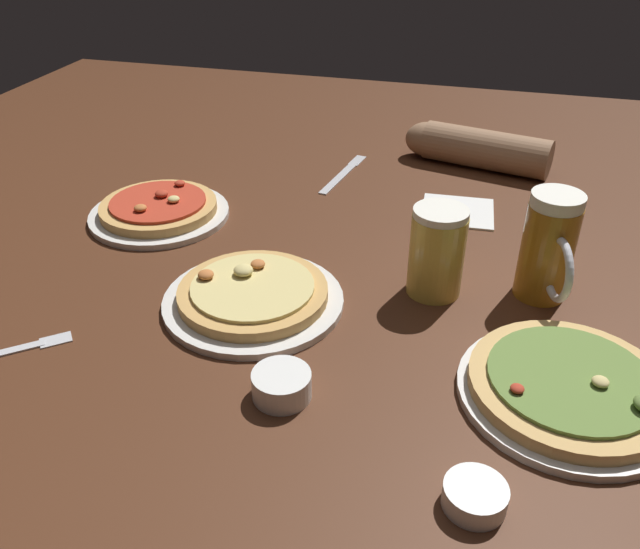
% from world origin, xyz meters
% --- Properties ---
extents(ground_plane, '(2.40, 2.40, 0.03)m').
position_xyz_m(ground_plane, '(0.00, 0.00, -0.01)').
color(ground_plane, '#4C2816').
extents(pizza_plate_near, '(0.28, 0.28, 0.05)m').
position_xyz_m(pizza_plate_near, '(-0.09, -0.08, 0.02)').
color(pizza_plate_near, silver).
rests_on(pizza_plate_near, ground_plane).
extents(pizza_plate_far, '(0.27, 0.27, 0.05)m').
position_xyz_m(pizza_plate_far, '(-0.37, 0.15, 0.02)').
color(pizza_plate_far, silver).
rests_on(pizza_plate_far, ground_plane).
extents(pizza_plate_side, '(0.28, 0.28, 0.05)m').
position_xyz_m(pizza_plate_side, '(0.38, -0.17, 0.02)').
color(pizza_plate_side, silver).
rests_on(pizza_plate_side, ground_plane).
extents(beer_mug_dark, '(0.09, 0.14, 0.15)m').
position_xyz_m(beer_mug_dark, '(0.18, 0.04, 0.07)').
color(beer_mug_dark, gold).
rests_on(beer_mug_dark, ground_plane).
extents(beer_mug_amber, '(0.08, 0.14, 0.18)m').
position_xyz_m(beer_mug_amber, '(0.35, 0.06, 0.09)').
color(beer_mug_amber, '#9E6619').
rests_on(beer_mug_amber, ground_plane).
extents(ramekin_sauce, '(0.07, 0.07, 0.03)m').
position_xyz_m(ramekin_sauce, '(0.27, -0.38, 0.01)').
color(ramekin_sauce, white).
rests_on(ramekin_sauce, ground_plane).
extents(ramekin_butter, '(0.08, 0.08, 0.04)m').
position_xyz_m(ramekin_butter, '(0.02, -0.27, 0.02)').
color(ramekin_butter, white).
rests_on(ramekin_butter, ground_plane).
extents(napkin_folded, '(0.15, 0.14, 0.01)m').
position_xyz_m(napkin_folded, '(0.19, 0.33, 0.00)').
color(napkin_folded, white).
rests_on(napkin_folded, ground_plane).
extents(knife_right, '(0.06, 0.23, 0.01)m').
position_xyz_m(knife_right, '(-0.07, 0.45, 0.00)').
color(knife_right, silver).
rests_on(knife_right, ground_plane).
extents(diner_arm, '(0.33, 0.15, 0.09)m').
position_xyz_m(diner_arm, '(0.20, 0.58, 0.04)').
color(diner_arm, '#936B4C').
rests_on(diner_arm, ground_plane).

